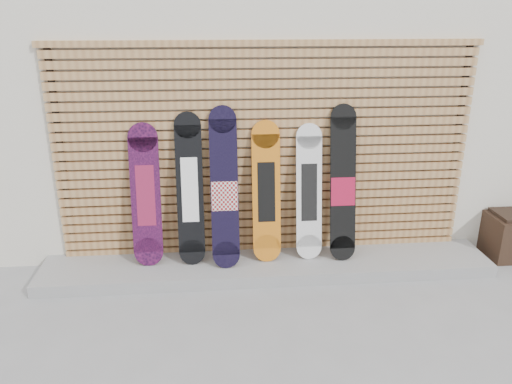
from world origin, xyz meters
TOP-DOWN VIEW (x-y plane):
  - ground at (0.00, 0.00)m, footprint 80.00×80.00m
  - building at (0.50, 3.50)m, footprint 12.00×5.00m
  - concrete_step at (-0.15, 0.68)m, footprint 4.60×0.70m
  - slat_wall at (-0.15, 0.97)m, footprint 4.26×0.08m
  - snowboard_0 at (-1.36, 0.80)m, footprint 0.29×0.29m
  - snowboard_1 at (-0.92, 0.79)m, footprint 0.26×0.30m
  - snowboard_2 at (-0.58, 0.74)m, footprint 0.27×0.41m
  - snowboard_3 at (-0.16, 0.79)m, footprint 0.28×0.30m
  - snowboard_4 at (0.28, 0.80)m, footprint 0.26×0.28m
  - snowboard_5 at (0.62, 0.77)m, footprint 0.26×0.35m

SIDE VIEW (x-z plane):
  - ground at x=0.00m, z-range 0.00..0.00m
  - concrete_step at x=-0.15m, z-range 0.00..0.12m
  - snowboard_4 at x=0.28m, z-range 0.12..1.50m
  - snowboard_0 at x=-1.36m, z-range 0.12..1.54m
  - snowboard_3 at x=-0.16m, z-range 0.12..1.54m
  - snowboard_1 at x=-0.92m, z-range 0.12..1.64m
  - snowboard_5 at x=0.62m, z-range 0.11..1.68m
  - snowboard_2 at x=-0.58m, z-range 0.11..1.68m
  - slat_wall at x=-0.15m, z-range 0.06..2.35m
  - building at x=0.50m, z-range 0.00..3.60m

